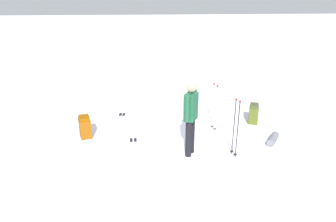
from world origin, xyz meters
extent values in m
plane|color=white|center=(0.00, 0.00, 0.00)|extent=(80.00, 80.00, 0.00)
cylinder|color=black|center=(1.01, 0.38, 0.42)|extent=(0.14, 0.14, 0.85)
cylinder|color=black|center=(0.83, 0.47, 0.42)|extent=(0.14, 0.14, 0.85)
cube|color=#1D5837|center=(0.92, 0.43, 1.15)|extent=(0.40, 0.35, 0.60)
cylinder|color=#1D5837|center=(1.14, 0.31, 1.18)|extent=(0.09, 0.09, 0.58)
cylinder|color=#1D5837|center=(0.71, 0.54, 1.18)|extent=(0.09, 0.09, 0.58)
sphere|color=tan|center=(0.92, 0.43, 1.59)|extent=(0.22, 0.22, 0.22)
cube|color=silver|center=(0.20, -0.93, 0.01)|extent=(1.98, 0.15, 0.02)
cube|color=black|center=(0.20, -0.93, 0.04)|extent=(0.14, 0.07, 0.03)
cube|color=silver|center=(0.20, -0.83, 0.01)|extent=(1.98, 0.15, 0.02)
cube|color=black|center=(0.20, -0.83, 0.04)|extent=(0.14, 0.07, 0.03)
cube|color=silver|center=(-1.52, -1.31, 0.01)|extent=(1.93, 0.31, 0.02)
cube|color=black|center=(-1.52, -1.31, 0.04)|extent=(0.15, 0.08, 0.03)
cube|color=silver|center=(-1.51, -1.21, 0.01)|extent=(1.93, 0.31, 0.02)
cube|color=black|center=(-1.51, -1.21, 0.04)|extent=(0.15, 0.08, 0.03)
cube|color=#49561C|center=(-0.72, 2.45, 0.23)|extent=(0.41, 0.35, 0.47)
cube|color=#404825|center=(-0.72, 2.45, 0.51)|extent=(0.37, 0.31, 0.08)
cube|color=#87450B|center=(-0.14, -2.09, 0.24)|extent=(0.42, 0.36, 0.48)
cube|color=#864504|center=(-0.14, -2.09, 0.52)|extent=(0.38, 0.33, 0.08)
cylinder|color=#AEBEC8|center=(-0.41, 1.22, 0.61)|extent=(0.02, 0.02, 1.21)
sphere|color=#A51919|center=(-0.41, 1.22, 1.24)|extent=(0.05, 0.05, 0.05)
cylinder|color=black|center=(-0.41, 1.22, 0.06)|extent=(0.07, 0.07, 0.01)
cylinder|color=#AEBEC8|center=(-0.25, 1.26, 0.61)|extent=(0.02, 0.02, 1.21)
sphere|color=#A51919|center=(-0.25, 1.26, 1.24)|extent=(0.05, 0.05, 0.05)
cylinder|color=black|center=(-0.25, 1.26, 0.06)|extent=(0.07, 0.07, 0.01)
cylinder|color=black|center=(0.98, 1.39, 0.64)|extent=(0.02, 0.02, 1.28)
sphere|color=#A51919|center=(0.98, 1.39, 1.31)|extent=(0.05, 0.05, 0.05)
cylinder|color=black|center=(0.98, 1.39, 0.06)|extent=(0.07, 0.07, 0.01)
cylinder|color=black|center=(1.13, 1.43, 0.64)|extent=(0.02, 0.02, 1.28)
sphere|color=#A51919|center=(1.13, 1.43, 1.31)|extent=(0.05, 0.05, 0.05)
cylinder|color=black|center=(1.13, 1.43, 0.06)|extent=(0.07, 0.07, 0.01)
cylinder|color=slate|center=(0.51, 2.54, 0.09)|extent=(0.56, 0.46, 0.18)
cylinder|color=#B7BEC5|center=(-2.04, -0.35, 0.13)|extent=(0.07, 0.07, 0.26)
camera|label=1|loc=(7.13, -0.53, 3.51)|focal=33.29mm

